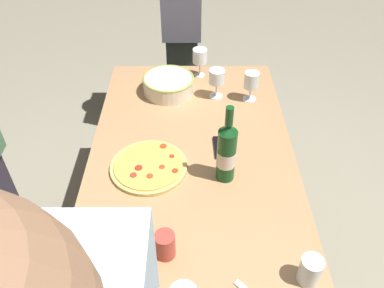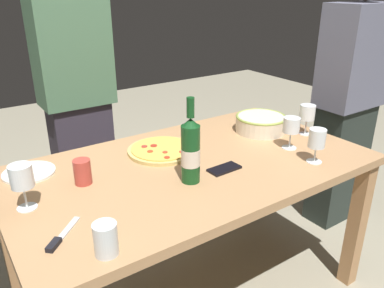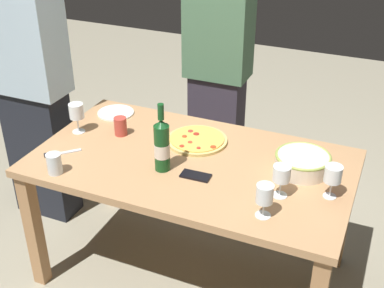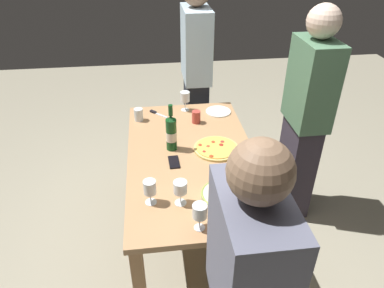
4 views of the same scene
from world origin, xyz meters
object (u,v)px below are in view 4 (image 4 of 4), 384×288
at_px(pizza, 216,148).
at_px(wine_glass_by_bottle, 200,212).
at_px(wine_glass_far_left, 180,188).
at_px(cell_phone, 174,162).
at_px(serving_bowl, 224,198).
at_px(wine_bottle, 171,133).
at_px(wine_glass_far_right, 185,98).
at_px(person_guest_right, 305,119).
at_px(wine_glass_near_pizza, 150,188).
at_px(side_plate, 218,111).
at_px(cup_amber, 139,115).
at_px(dining_table, 192,166).
at_px(pizza_knife, 156,113).
at_px(person_guest_left, 196,76).
at_px(cup_ceramic, 196,117).

bearing_deg(pizza, wine_glass_by_bottle, -17.07).
bearing_deg(wine_glass_by_bottle, pizza, 162.93).
bearing_deg(pizza, wine_glass_far_left, -30.12).
xyz_separation_m(wine_glass_far_left, cell_phone, (-0.41, -0.01, -0.11)).
relative_size(serving_bowl, wine_bottle, 0.77).
bearing_deg(wine_glass_far_right, wine_bottle, -15.11).
xyz_separation_m(wine_glass_far_right, cell_phone, (0.77, -0.16, -0.11)).
xyz_separation_m(cell_phone, person_guest_right, (-0.28, 1.02, 0.12)).
relative_size(wine_glass_near_pizza, side_plate, 0.73).
relative_size(wine_glass_by_bottle, wine_glass_far_right, 0.95).
bearing_deg(wine_glass_by_bottle, wine_glass_far_right, 176.98).
relative_size(cup_amber, person_guest_right, 0.06).
xyz_separation_m(wine_glass_by_bottle, wine_glass_far_right, (-1.39, 0.07, 0.01)).
height_order(dining_table, wine_glass_far_left, wine_glass_far_left).
distance_m(wine_glass_far_left, pizza_knife, 1.15).
relative_size(serving_bowl, cup_amber, 2.61).
xyz_separation_m(pizza, pizza_knife, (-0.61, -0.41, -0.00)).
distance_m(wine_glass_by_bottle, pizza_knife, 1.37).
distance_m(pizza, wine_glass_near_pizza, 0.71).
xyz_separation_m(cup_amber, pizza_knife, (-0.10, 0.15, -0.05)).
xyz_separation_m(wine_bottle, wine_glass_near_pizza, (0.56, -0.17, -0.03)).
bearing_deg(wine_glass_by_bottle, side_plate, 165.06).
relative_size(pizza, cell_phone, 2.25).
bearing_deg(wine_glass_far_left, person_guest_left, 169.21).
height_order(wine_glass_far_right, cup_ceramic, wine_glass_far_right).
height_order(cell_phone, person_guest_right, person_guest_right).
distance_m(wine_glass_by_bottle, wine_glass_far_left, 0.22).
bearing_deg(serving_bowl, cup_ceramic, -178.37).
xyz_separation_m(wine_glass_far_left, wine_glass_far_right, (-1.18, 0.15, 0.00)).
distance_m(person_guest_left, person_guest_right, 1.16).
height_order(cup_ceramic, pizza_knife, cup_ceramic).
bearing_deg(cell_phone, dining_table, -152.14).
height_order(cup_amber, pizza_knife, cup_amber).
height_order(wine_glass_far_right, person_guest_right, person_guest_right).
distance_m(pizza_knife, person_guest_left, 0.63).
bearing_deg(side_plate, wine_glass_far_right, -104.36).
bearing_deg(person_guest_left, side_plate, 23.45).
xyz_separation_m(pizza, wine_glass_by_bottle, (0.74, -0.23, 0.10)).
relative_size(wine_glass_by_bottle, side_plate, 0.75).
xyz_separation_m(pizza, person_guest_right, (-0.15, 0.71, 0.11)).
relative_size(pizza, side_plate, 1.51).
height_order(cup_amber, cell_phone, cup_amber).
xyz_separation_m(dining_table, pizza, (-0.05, 0.18, 0.10)).
xyz_separation_m(pizza, side_plate, (-0.58, 0.12, -0.01)).
distance_m(wine_glass_far_left, cup_amber, 1.07).
distance_m(cup_amber, person_guest_left, 0.79).
relative_size(pizza, person_guest_left, 0.19).
xyz_separation_m(cup_amber, person_guest_left, (-0.56, 0.55, 0.09)).
height_order(dining_table, wine_glass_far_right, wine_glass_far_right).
distance_m(wine_glass_by_bottle, wine_glass_far_right, 1.39).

